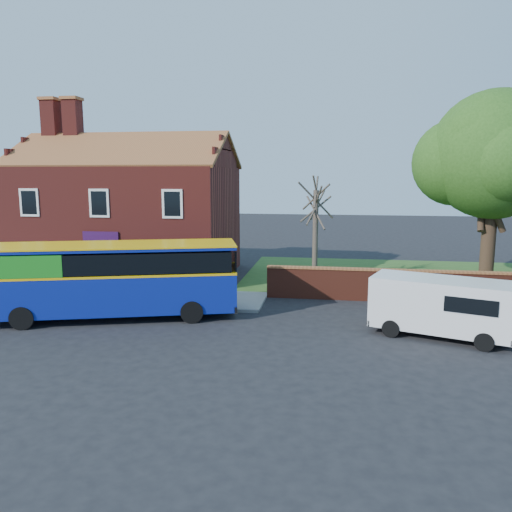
# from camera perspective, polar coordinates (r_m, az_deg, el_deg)

# --- Properties ---
(ground) EXTENTS (120.00, 120.00, 0.00)m
(ground) POSITION_cam_1_polar(r_m,az_deg,el_deg) (19.01, -7.61, -9.47)
(ground) COLOR black
(ground) RESTS_ON ground
(pavement) EXTENTS (18.00, 3.50, 0.12)m
(pavement) POSITION_cam_1_polar(r_m,az_deg,el_deg) (26.71, -18.64, -4.24)
(pavement) COLOR gray
(pavement) RESTS_ON ground
(kerb) EXTENTS (18.00, 0.15, 0.14)m
(kerb) POSITION_cam_1_polar(r_m,az_deg,el_deg) (25.22, -20.47, -5.11)
(kerb) COLOR slate
(kerb) RESTS_ON ground
(grass_strip) EXTENTS (26.00, 12.00, 0.04)m
(grass_strip) POSITION_cam_1_polar(r_m,az_deg,el_deg) (31.82, 22.88, -2.43)
(grass_strip) COLOR #426B28
(grass_strip) RESTS_ON ground
(shop_building) EXTENTS (12.30, 8.13, 10.50)m
(shop_building) POSITION_cam_1_polar(r_m,az_deg,el_deg) (31.34, -14.18, 4.12)
(shop_building) COLOR maroon
(shop_building) RESTS_ON ground
(boundary_wall) EXTENTS (22.00, 0.38, 1.60)m
(boundary_wall) POSITION_cam_1_polar(r_m,az_deg,el_deg) (26.01, 26.14, -3.37)
(boundary_wall) COLOR maroon
(boundary_wall) RESTS_ON ground
(bus) EXTENTS (10.81, 5.52, 3.19)m
(bus) POSITION_cam_1_polar(r_m,az_deg,el_deg) (22.12, -17.04, -2.27)
(bus) COLOR navy
(bus) RESTS_ON ground
(van_near) EXTENTS (5.44, 3.59, 2.22)m
(van_near) POSITION_cam_1_polar(r_m,az_deg,el_deg) (20.12, 20.45, -5.24)
(van_near) COLOR white
(van_near) RESTS_ON ground
(large_tree) EXTENTS (8.64, 6.83, 10.54)m
(large_tree) POSITION_cam_1_polar(r_m,az_deg,el_deg) (30.05, 25.65, 9.95)
(large_tree) COLOR black
(large_tree) RESTS_ON ground
(bare_tree) EXTENTS (2.15, 2.56, 5.72)m
(bare_tree) POSITION_cam_1_polar(r_m,az_deg,el_deg) (27.84, 6.80, 2.74)
(bare_tree) COLOR #4C4238
(bare_tree) RESTS_ON ground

